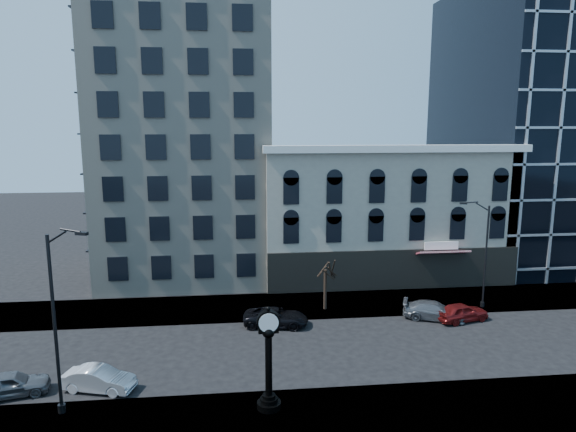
{
  "coord_description": "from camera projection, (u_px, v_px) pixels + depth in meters",
  "views": [
    {
      "loc": [
        -1.68,
        -30.41,
        14.31
      ],
      "look_at": [
        2.0,
        4.0,
        8.0
      ],
      "focal_mm": 32.0,
      "sensor_mm": 36.0,
      "label": 1
    }
  ],
  "objects": [
    {
      "name": "car_far_a",
      "position": [
        276.0,
        317.0,
        36.55
      ],
      "size": [
        4.88,
        2.83,
        1.28
      ],
      "primitive_type": "imported",
      "rotation": [
        0.0,
        0.0,
        1.41
      ],
      "color": "black",
      "rests_on": "ground"
    },
    {
      "name": "bare_tree_far",
      "position": [
        326.0,
        262.0,
        39.02
      ],
      "size": [
        2.92,
        2.92,
        5.02
      ],
      "color": "black",
      "rests_on": "sidewalk_far"
    },
    {
      "name": "car_near_a",
      "position": [
        11.0,
        384.0,
        27.17
      ],
      "size": [
        4.13,
        2.4,
        1.32
      ],
      "primitive_type": "imported",
      "rotation": [
        0.0,
        0.0,
        1.8
      ],
      "color": "#595B60",
      "rests_on": "ground"
    },
    {
      "name": "cream_tower",
      "position": [
        183.0,
        67.0,
        46.86
      ],
      "size": [
        15.9,
        15.4,
        42.5
      ],
      "color": "beige",
      "rests_on": "ground"
    },
    {
      "name": "sidewalk_far",
      "position": [
        257.0,
        307.0,
        40.31
      ],
      "size": [
        160.0,
        6.0,
        0.12
      ],
      "primitive_type": "cube",
      "color": "gray",
      "rests_on": "ground"
    },
    {
      "name": "street_lamp_near",
      "position": [
        63.0,
        273.0,
        24.03
      ],
      "size": [
        2.37,
        1.13,
        9.58
      ],
      "rotation": [
        0.0,
        0.0,
        -0.37
      ],
      "color": "black",
      "rests_on": "sidewalk_near"
    },
    {
      "name": "car_far_b",
      "position": [
        434.0,
        311.0,
        37.79
      ],
      "size": [
        4.86,
        3.36,
        1.31
      ],
      "primitive_type": "imported",
      "rotation": [
        0.0,
        0.0,
        1.19
      ],
      "color": "#595B60",
      "rests_on": "ground"
    },
    {
      "name": "car_far_c",
      "position": [
        462.0,
        312.0,
        37.46
      ],
      "size": [
        4.22,
        2.52,
        1.34
      ],
      "primitive_type": "imported",
      "rotation": [
        0.0,
        0.0,
        1.82
      ],
      "color": "maroon",
      "rests_on": "ground"
    },
    {
      "name": "car_near_b",
      "position": [
        99.0,
        379.0,
        27.72
      ],
      "size": [
        4.13,
        2.35,
        1.29
      ],
      "primitive_type": "imported",
      "rotation": [
        0.0,
        0.0,
        1.3
      ],
      "color": "silver",
      "rests_on": "ground"
    },
    {
      "name": "street_lamp_far",
      "position": [
        479.0,
        226.0,
        39.11
      ],
      "size": [
        2.16,
        0.74,
        8.47
      ],
      "rotation": [
        0.0,
        0.0,
        2.9
      ],
      "color": "black",
      "rests_on": "sidewalk_far"
    },
    {
      "name": "sidewalk_near",
      "position": [
        273.0,
        423.0,
        24.66
      ],
      "size": [
        160.0,
        6.0,
        0.12
      ],
      "primitive_type": "cube",
      "color": "gray",
      "rests_on": "ground"
    },
    {
      "name": "victorian_row",
      "position": [
        380.0,
        212.0,
        48.22
      ],
      "size": [
        22.6,
        11.19,
        12.5
      ],
      "color": "#B5A995",
      "rests_on": "ground"
    },
    {
      "name": "glass_office",
      "position": [
        555.0,
        126.0,
        53.78
      ],
      "size": [
        20.0,
        20.15,
        28.0
      ],
      "color": "black",
      "rests_on": "ground"
    },
    {
      "name": "street_clock",
      "position": [
        269.0,
        363.0,
        25.47
      ],
      "size": [
        1.22,
        1.22,
        5.38
      ],
      "rotation": [
        0.0,
        0.0,
        0.01
      ],
      "color": "black",
      "rests_on": "sidewalk_near"
    },
    {
      "name": "ground",
      "position": [
        263.0,
        352.0,
        32.49
      ],
      "size": [
        160.0,
        160.0,
        0.0
      ],
      "primitive_type": "plane",
      "color": "black",
      "rests_on": "ground"
    }
  ]
}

